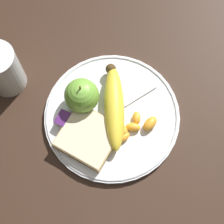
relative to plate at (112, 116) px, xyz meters
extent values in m
plane|color=#332116|center=(0.00, 0.00, -0.01)|extent=(3.00, 3.00, 0.00)
cylinder|color=silver|center=(0.00, 0.00, 0.00)|extent=(0.28, 0.28, 0.01)
torus|color=silver|center=(0.00, 0.00, 0.00)|extent=(0.27, 0.27, 0.01)
cylinder|color=silver|center=(0.23, 0.02, 0.05)|extent=(0.08, 0.08, 0.11)
cylinder|color=#F4A81E|center=(0.23, 0.02, 0.04)|extent=(0.07, 0.07, 0.09)
sphere|color=#72B23D|center=(0.07, 0.00, 0.04)|extent=(0.07, 0.07, 0.07)
cylinder|color=brown|center=(0.07, 0.00, 0.08)|extent=(0.00, 0.00, 0.01)
ellipsoid|color=yellow|center=(0.00, -0.01, 0.02)|extent=(0.12, 0.18, 0.04)
sphere|color=#473319|center=(0.04, -0.08, 0.02)|extent=(0.02, 0.02, 0.02)
cube|color=tan|center=(0.02, 0.06, 0.02)|extent=(0.11, 0.11, 0.02)
cube|color=beige|center=(0.02, 0.06, 0.02)|extent=(0.11, 0.10, 0.02)
cube|color=silver|center=(-0.02, -0.05, 0.01)|extent=(0.07, 0.11, 0.00)
cube|color=silver|center=(0.02, 0.02, 0.01)|extent=(0.05, 0.06, 0.00)
cube|color=white|center=(0.07, 0.05, 0.01)|extent=(0.04, 0.03, 0.02)
cube|color=#4C1E60|center=(0.07, 0.05, 0.02)|extent=(0.04, 0.03, 0.00)
ellipsoid|color=#F9A32D|center=(-0.04, 0.03, 0.01)|extent=(0.02, 0.03, 0.01)
ellipsoid|color=#F9A32D|center=(-0.03, 0.02, 0.01)|extent=(0.04, 0.03, 0.02)
ellipsoid|color=#F9A32D|center=(-0.08, -0.01, 0.01)|extent=(0.03, 0.04, 0.02)
ellipsoid|color=#F9A32D|center=(-0.05, 0.01, 0.01)|extent=(0.03, 0.02, 0.02)
ellipsoid|color=#F9A32D|center=(-0.05, -0.01, 0.01)|extent=(0.03, 0.03, 0.01)
camera|label=1|loc=(-0.11, 0.23, 0.73)|focal=60.00mm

